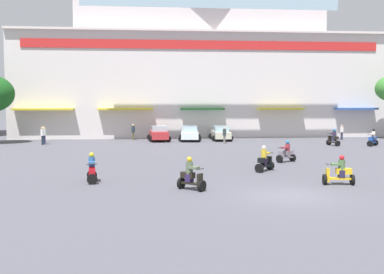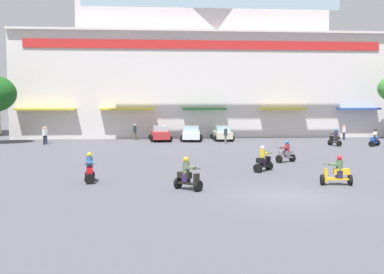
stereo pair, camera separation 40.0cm
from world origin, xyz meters
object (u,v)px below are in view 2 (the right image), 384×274
at_px(scooter_rider_1, 263,161).
at_px(scooter_rider_0, 337,173).
at_px(scooter_rider_7, 286,153).
at_px(scooter_rider_6, 188,176).
at_px(scooter_rider_2, 375,139).
at_px(pedestrian_0, 344,131).
at_px(parked_car_2, 222,133).
at_px(pedestrian_1, 44,134).
at_px(parked_car_1, 191,133).
at_px(pedestrian_2, 226,134).
at_px(scooter_rider_3, 335,139).
at_px(scooter_rider_4, 90,170).
at_px(pedestrian_4, 46,134).
at_px(pedestrian_3, 135,131).
at_px(parked_car_0, 160,133).

bearing_deg(scooter_rider_1, scooter_rider_0, -60.35).
bearing_deg(scooter_rider_1, scooter_rider_7, 56.55).
relative_size(scooter_rider_6, scooter_rider_7, 1.07).
xyz_separation_m(scooter_rider_0, scooter_rider_2, (10.89, 17.93, 0.04)).
height_order(scooter_rider_7, pedestrian_0, pedestrian_0).
xyz_separation_m(scooter_rider_2, scooter_rider_7, (-11.00, -9.68, -0.05)).
bearing_deg(scooter_rider_7, parked_car_2, 95.96).
relative_size(pedestrian_0, pedestrian_1, 0.93).
xyz_separation_m(parked_car_1, scooter_rider_6, (-2.26, -25.37, -0.12)).
distance_m(parked_car_1, scooter_rider_7, 17.28).
bearing_deg(pedestrian_2, scooter_rider_2, -15.39).
height_order(parked_car_2, scooter_rider_7, parked_car_2).
bearing_deg(pedestrian_0, scooter_rider_3, -119.70).
xyz_separation_m(scooter_rider_4, pedestrian_4, (-7.02, 21.06, 0.31)).
relative_size(scooter_rider_0, pedestrian_4, 0.94).
height_order(scooter_rider_2, pedestrian_1, pedestrian_1).
bearing_deg(pedestrian_3, pedestrian_2, -29.43).
xyz_separation_m(scooter_rider_2, pedestrian_2, (-12.98, 3.57, 0.25)).
bearing_deg(parked_car_0, scooter_rider_3, -21.78).
relative_size(scooter_rider_7, pedestrian_0, 0.93).
relative_size(scooter_rider_0, scooter_rider_1, 1.01).
xyz_separation_m(parked_car_0, pedestrian_2, (6.18, -3.33, 0.12)).
bearing_deg(pedestrian_0, scooter_rider_2, -89.68).
bearing_deg(pedestrian_3, scooter_rider_6, -82.55).
distance_m(scooter_rider_3, pedestrian_4, 27.02).
xyz_separation_m(scooter_rider_4, scooter_rider_6, (4.82, -2.53, 0.03)).
bearing_deg(scooter_rider_2, scooter_rider_6, -134.58).
bearing_deg(scooter_rider_1, pedestrian_3, 110.77).
relative_size(scooter_rider_3, pedestrian_0, 1.00).
height_order(scooter_rider_0, scooter_rider_2, scooter_rider_2).
xyz_separation_m(pedestrian_1, pedestrian_2, (17.00, -0.29, -0.08)).
xyz_separation_m(scooter_rider_1, scooter_rider_7, (2.46, 3.73, -0.04)).
height_order(parked_car_2, scooter_rider_1, scooter_rider_1).
distance_m(scooter_rider_1, scooter_rider_6, 7.00).
xyz_separation_m(pedestrian_0, pedestrian_2, (-12.94, -3.00, 0.01)).
bearing_deg(pedestrian_4, parked_car_0, 9.53).
relative_size(pedestrian_1, pedestrian_4, 1.04).
xyz_separation_m(scooter_rider_0, pedestrian_4, (-19.19, 23.00, 0.30)).
xyz_separation_m(scooter_rider_2, scooter_rider_3, (-3.44, 0.62, 0.01)).
bearing_deg(parked_car_2, scooter_rider_3, -35.37).
xyz_separation_m(scooter_rider_7, pedestrian_2, (-1.98, 13.26, 0.30)).
relative_size(parked_car_1, scooter_rider_1, 2.76).
bearing_deg(scooter_rider_0, parked_car_0, 108.41).
xyz_separation_m(parked_car_1, pedestrian_0, (15.96, -0.28, 0.13)).
height_order(parked_car_1, parked_car_2, parked_car_1).
bearing_deg(scooter_rider_3, parked_car_1, 153.58).
height_order(parked_car_0, scooter_rider_7, parked_car_0).
height_order(scooter_rider_7, pedestrian_3, pedestrian_3).
bearing_deg(pedestrian_2, pedestrian_3, 150.57).
xyz_separation_m(parked_car_1, scooter_rider_0, (5.10, -24.78, -0.15)).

